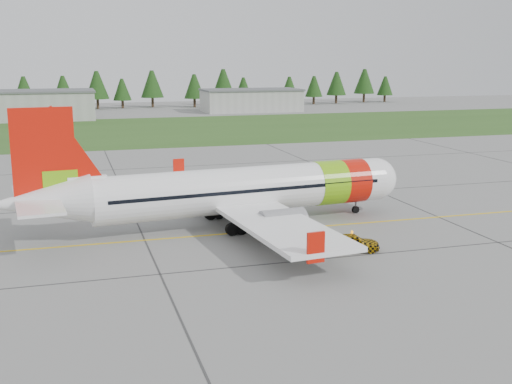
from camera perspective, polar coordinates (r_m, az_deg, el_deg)
name	(u,v)px	position (r m, az deg, el deg)	size (l,w,h in m)	color
ground	(376,254)	(45.57, 10.58, -5.44)	(320.00, 320.00, 0.00)	gray
aircraft	(236,191)	(51.61, -1.77, 0.11)	(33.01, 30.57, 10.00)	white
follow_me_car	(352,225)	(45.31, 8.55, -2.91)	(1.57, 1.33, 3.89)	#E2AC0C
grass_strip	(177,129)	(123.02, -7.02, 5.55)	(320.00, 50.00, 0.03)	#30561E
taxi_guideline	(330,226)	(52.52, 6.63, -2.98)	(120.00, 0.25, 0.02)	gold
hangar_west	(18,106)	(149.31, -20.42, 7.16)	(32.00, 14.00, 6.00)	#A8A8A3
hangar_east	(251,101)	(163.35, -0.43, 8.10)	(24.00, 12.00, 5.20)	#A8A8A3
treeline	(142,89)	(177.96, -10.12, 9.00)	(160.00, 8.00, 10.00)	#1C3F14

